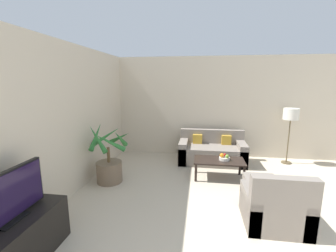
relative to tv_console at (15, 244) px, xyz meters
The scene contains 14 objects.
wall_back 5.44m from the tv_console, 53.77° to the left, with size 8.48×0.06×2.70m.
wall_left 1.65m from the tv_console, 104.69° to the left, with size 0.06×7.72×2.70m.
tv_console is the anchor object (origin of this frame).
television 0.56m from the tv_console, ahead, with size 0.18×0.95×0.56m.
potted_palm 2.24m from the tv_console, 85.98° to the left, with size 0.88×0.89×1.22m.
sofa_loveseat 4.36m from the tv_console, 58.31° to the left, with size 1.64×0.83×0.79m.
floor_lamp 5.79m from the tv_console, 43.14° to the left, with size 0.36×0.36×1.40m.
coffee_table 3.63m from the tv_console, 48.76° to the left, with size 1.05×0.57×0.40m.
fruit_bowl 3.72m from the tv_console, 47.70° to the left, with size 0.22×0.22×0.06m.
apple_red 3.78m from the tv_console, 48.22° to the left, with size 0.07×0.07×0.07m.
apple_green 3.73m from the tv_console, 46.69° to the left, with size 0.08×0.08×0.08m.
orange_fruit 3.68m from the tv_console, 48.27° to the left, with size 0.09×0.09×0.09m.
armchair 3.28m from the tv_console, 21.19° to the left, with size 0.83×0.77×0.84m.
ottoman 3.68m from the tv_console, 33.27° to the left, with size 0.55×0.53×0.35m.
Camera 1 is at (-1.19, -0.05, 2.02)m, focal length 24.00 mm.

